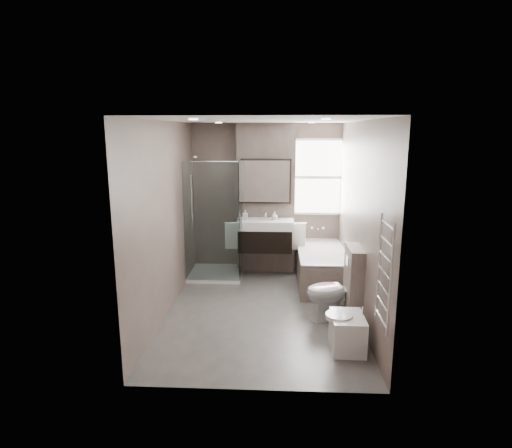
# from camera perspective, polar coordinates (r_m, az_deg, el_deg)

# --- Properties ---
(room) EXTENTS (2.70, 3.90, 2.70)m
(room) POSITION_cam_1_polar(r_m,az_deg,el_deg) (5.74, 0.84, 0.58)
(room) COLOR #575350
(room) RESTS_ON ground
(vanity_pier) EXTENTS (1.00, 0.25, 2.60)m
(vanity_pier) POSITION_cam_1_polar(r_m,az_deg,el_deg) (7.49, 1.33, 3.36)
(vanity_pier) COLOR #65574F
(vanity_pier) RESTS_ON ground
(vanity) EXTENTS (0.95, 0.47, 0.66)m
(vanity) POSITION_cam_1_polar(r_m,az_deg,el_deg) (7.25, 1.23, -1.44)
(vanity) COLOR black
(vanity) RESTS_ON vanity_pier
(mirror_cabinet) EXTENTS (0.86, 0.08, 0.76)m
(mirror_cabinet) POSITION_cam_1_polar(r_m,az_deg,el_deg) (7.28, 1.31, 5.72)
(mirror_cabinet) COLOR black
(mirror_cabinet) RESTS_ON vanity_pier
(towel_left) EXTENTS (0.24, 0.06, 0.44)m
(towel_left) POSITION_cam_1_polar(r_m,az_deg,el_deg) (7.28, -3.19, -1.58)
(towel_left) COLOR white
(towel_left) RESTS_ON vanity_pier
(towel_right) EXTENTS (0.24, 0.06, 0.44)m
(towel_right) POSITION_cam_1_polar(r_m,az_deg,el_deg) (7.25, 5.66, -1.69)
(towel_right) COLOR white
(towel_right) RESTS_ON vanity_pier
(shower_enclosure) EXTENTS (0.90, 0.90, 2.00)m
(shower_enclosure) POSITION_cam_1_polar(r_m,az_deg,el_deg) (7.30, -4.71, -3.41)
(shower_enclosure) COLOR white
(shower_enclosure) RESTS_ON ground
(bathtub) EXTENTS (0.75, 1.60, 0.57)m
(bathtub) POSITION_cam_1_polar(r_m,az_deg,el_deg) (7.09, 8.66, -5.48)
(bathtub) COLOR #65574F
(bathtub) RESTS_ON ground
(window) EXTENTS (0.98, 0.06, 1.33)m
(window) POSITION_cam_1_polar(r_m,az_deg,el_deg) (7.57, 8.24, 6.20)
(window) COLOR white
(window) RESTS_ON room
(toilet) EXTENTS (0.84, 0.61, 0.76)m
(toilet) POSITION_cam_1_polar(r_m,az_deg,el_deg) (5.84, 10.40, -8.82)
(toilet) COLOR white
(toilet) RESTS_ON ground
(cistern_box) EXTENTS (0.19, 0.55, 1.00)m
(cistern_box) POSITION_cam_1_polar(r_m,az_deg,el_deg) (5.81, 12.85, -7.82)
(cistern_box) COLOR #65574F
(cistern_box) RESTS_ON ground
(bidet) EXTENTS (0.44, 0.51, 0.53)m
(bidet) POSITION_cam_1_polar(r_m,az_deg,el_deg) (5.17, 12.02, -13.84)
(bidet) COLOR white
(bidet) RESTS_ON ground
(towel_radiator) EXTENTS (0.03, 0.49, 1.10)m
(towel_radiator) POSITION_cam_1_polar(r_m,az_deg,el_deg) (4.37, 16.76, -6.25)
(towel_radiator) COLOR silver
(towel_radiator) RESTS_ON room
(soap_bottle_a) EXTENTS (0.07, 0.08, 0.17)m
(soap_bottle_a) POSITION_cam_1_polar(r_m,az_deg,el_deg) (7.18, -1.45, 1.22)
(soap_bottle_a) COLOR white
(soap_bottle_a) RESTS_ON vanity
(soap_bottle_b) EXTENTS (0.11, 0.11, 0.14)m
(soap_bottle_b) POSITION_cam_1_polar(r_m,az_deg,el_deg) (7.21, 2.47, 1.14)
(soap_bottle_b) COLOR white
(soap_bottle_b) RESTS_ON vanity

